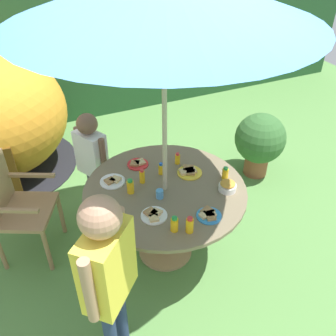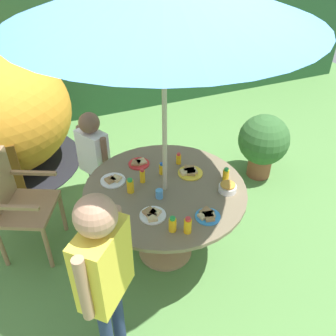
# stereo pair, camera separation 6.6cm
# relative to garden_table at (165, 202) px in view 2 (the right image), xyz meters

# --- Properties ---
(ground_plane) EXTENTS (10.00, 10.00, 0.02)m
(ground_plane) POSITION_rel_garden_table_xyz_m (0.00, 0.00, -0.61)
(ground_plane) COLOR #548442
(hedge_backdrop) EXTENTS (9.00, 0.70, 2.07)m
(hedge_backdrop) POSITION_rel_garden_table_xyz_m (0.00, 3.19, 0.44)
(hedge_backdrop) COLOR #234C28
(hedge_backdrop) RESTS_ON ground_plane
(garden_table) EXTENTS (1.33, 1.33, 0.74)m
(garden_table) POSITION_rel_garden_table_xyz_m (0.00, 0.00, 0.00)
(garden_table) COLOR tan
(garden_table) RESTS_ON ground_plane
(wooden_chair) EXTENTS (0.61, 0.64, 0.96)m
(wooden_chair) POSITION_rel_garden_table_xyz_m (-1.16, 0.55, -0.04)
(wooden_chair) COLOR #93704C
(wooden_chair) RESTS_ON ground_plane
(potted_plant) EXTENTS (0.57, 0.57, 0.76)m
(potted_plant) POSITION_rel_garden_table_xyz_m (1.47, 0.68, -0.15)
(potted_plant) COLOR brown
(potted_plant) RESTS_ON ground_plane
(child_in_white_shirt) EXTENTS (0.28, 0.35, 1.13)m
(child_in_white_shirt) POSITION_rel_garden_table_xyz_m (-0.41, 0.79, 0.13)
(child_in_white_shirt) COLOR #3F3F47
(child_in_white_shirt) RESTS_ON ground_plane
(child_in_yellow_shirt) EXTENTS (0.40, 0.41, 1.42)m
(child_in_yellow_shirt) POSITION_rel_garden_table_xyz_m (-0.68, -0.71, 0.31)
(child_in_yellow_shirt) COLOR navy
(child_in_yellow_shirt) RESTS_ON ground_plane
(snack_bowl) EXTENTS (0.14, 0.14, 0.08)m
(snack_bowl) POSITION_rel_garden_table_xyz_m (0.45, -0.22, 0.19)
(snack_bowl) COLOR white
(snack_bowl) RESTS_ON garden_table
(plate_far_left) EXTENTS (0.19, 0.19, 0.03)m
(plate_far_left) POSITION_rel_garden_table_xyz_m (-0.08, 0.40, 0.16)
(plate_far_left) COLOR red
(plate_far_left) RESTS_ON garden_table
(plate_back_edge) EXTENTS (0.20, 0.20, 0.03)m
(plate_back_edge) POSITION_rel_garden_table_xyz_m (-0.21, -0.27, 0.16)
(plate_back_edge) COLOR white
(plate_back_edge) RESTS_ON garden_table
(plate_center_back) EXTENTS (0.21, 0.21, 0.03)m
(plate_center_back) POSITION_rel_garden_table_xyz_m (0.28, 0.11, 0.16)
(plate_center_back) COLOR yellow
(plate_center_back) RESTS_ON garden_table
(plate_far_right) EXTENTS (0.21, 0.21, 0.03)m
(plate_far_right) POSITION_rel_garden_table_xyz_m (-0.36, 0.26, 0.16)
(plate_far_right) COLOR white
(plate_far_right) RESTS_ON garden_table
(plate_center_front) EXTENTS (0.19, 0.19, 0.03)m
(plate_center_front) POSITION_rel_garden_table_xyz_m (0.16, -0.43, 0.16)
(plate_center_front) COLOR #338CD8
(plate_center_front) RESTS_ON garden_table
(juice_bottle_near_left) EXTENTS (0.05, 0.05, 0.11)m
(juice_bottle_near_left) POSITION_rel_garden_table_xyz_m (0.25, 0.28, 0.20)
(juice_bottle_near_left) COLOR yellow
(juice_bottle_near_left) RESTS_ON garden_table
(juice_bottle_near_right) EXTENTS (0.06, 0.06, 0.13)m
(juice_bottle_near_right) POSITION_rel_garden_table_xyz_m (-0.04, -0.51, 0.21)
(juice_bottle_near_right) COLOR yellow
(juice_bottle_near_right) RESTS_ON garden_table
(juice_bottle_mid_left) EXTENTS (0.06, 0.06, 0.12)m
(juice_bottle_mid_left) POSITION_rel_garden_table_xyz_m (-0.13, -0.46, 0.20)
(juice_bottle_mid_left) COLOR yellow
(juice_bottle_mid_left) RESTS_ON garden_table
(juice_bottle_mid_right) EXTENTS (0.05, 0.05, 0.13)m
(juice_bottle_mid_right) POSITION_rel_garden_table_xyz_m (-0.14, 0.15, 0.21)
(juice_bottle_mid_right) COLOR yellow
(juice_bottle_mid_right) RESTS_ON garden_table
(juice_bottle_front_edge) EXTENTS (0.06, 0.06, 0.13)m
(juice_bottle_front_edge) POSITION_rel_garden_table_xyz_m (-0.27, 0.07, 0.21)
(juice_bottle_front_edge) COLOR yellow
(juice_bottle_front_edge) RESTS_ON garden_table
(juice_bottle_spot_a) EXTENTS (0.05, 0.05, 0.11)m
(juice_bottle_spot_a) POSITION_rel_garden_table_xyz_m (0.51, -0.08, 0.20)
(juice_bottle_spot_a) COLOR yellow
(juice_bottle_spot_a) RESTS_ON garden_table
(juice_bottle_spot_b) EXTENTS (0.04, 0.04, 0.11)m
(juice_bottle_spot_b) POSITION_rel_garden_table_xyz_m (0.05, 0.20, 0.20)
(juice_bottle_spot_b) COLOR yellow
(juice_bottle_spot_b) RESTS_ON garden_table
(cup_near) EXTENTS (0.06, 0.06, 0.07)m
(cup_near) POSITION_rel_garden_table_xyz_m (-0.08, -0.09, 0.18)
(cup_near) COLOR #4C99D8
(cup_near) RESTS_ON garden_table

